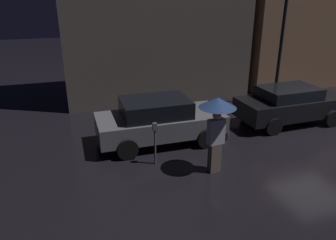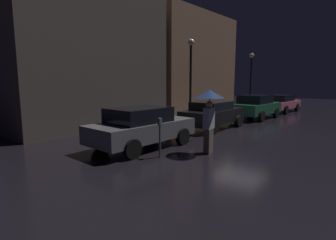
% 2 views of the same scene
% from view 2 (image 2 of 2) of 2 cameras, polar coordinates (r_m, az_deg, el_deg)
% --- Properties ---
extents(ground_plane, '(60.00, 60.00, 0.00)m').
position_cam_2_polar(ground_plane, '(13.74, 15.44, -2.25)').
color(ground_plane, black).
extents(building_facade_left, '(8.39, 3.00, 10.41)m').
position_cam_2_polar(building_facade_left, '(14.97, -16.43, 18.59)').
color(building_facade_left, '#564C47').
rests_on(building_facade_left, ground).
extents(building_facade_right, '(8.36, 3.00, 7.52)m').
position_cam_2_polar(building_facade_right, '(20.92, 5.23, 11.91)').
color(building_facade_right, '#8C664C').
rests_on(building_facade_right, ground).
extents(parked_car_grey, '(4.19, 2.03, 1.52)m').
position_cam_2_polar(parked_car_grey, '(9.87, -5.77, -1.42)').
color(parked_car_grey, slate).
rests_on(parked_car_grey, ground).
extents(parked_car_black, '(4.17, 1.89, 1.43)m').
position_cam_2_polar(parked_car_black, '(14.03, 9.73, 1.28)').
color(parked_car_black, black).
rests_on(parked_car_black, ground).
extents(parked_car_green, '(4.08, 2.05, 1.58)m').
position_cam_2_polar(parked_car_green, '(18.46, 18.53, 2.85)').
color(parked_car_green, '#1E5638').
rests_on(parked_car_green, ground).
extents(parked_car_pink, '(4.60, 1.87, 1.39)m').
position_cam_2_polar(parked_car_pink, '(23.20, 23.38, 3.43)').
color(parked_car_pink, '#DB6684').
rests_on(parked_car_pink, ground).
extents(pedestrian_with_umbrella, '(1.01, 1.01, 2.19)m').
position_cam_2_polar(pedestrian_with_umbrella, '(8.96, 8.97, 3.17)').
color(pedestrian_with_umbrella, '#66564C').
rests_on(pedestrian_with_umbrella, ground).
extents(parking_meter, '(0.12, 0.10, 1.30)m').
position_cam_2_polar(parking_meter, '(8.48, -1.79, -2.91)').
color(parking_meter, '#4C5154').
rests_on(parking_meter, ground).
extents(street_lamp_near, '(0.39, 0.39, 4.92)m').
position_cam_2_polar(street_lamp_near, '(15.77, 4.96, 11.15)').
color(street_lamp_near, black).
rests_on(street_lamp_near, ground).
extents(street_lamp_far, '(0.38, 0.38, 4.76)m').
position_cam_2_polar(street_lamp_far, '(23.03, 17.61, 9.58)').
color(street_lamp_far, black).
rests_on(street_lamp_far, ground).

